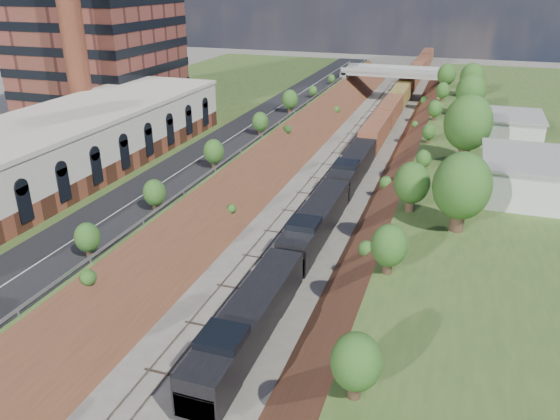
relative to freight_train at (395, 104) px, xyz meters
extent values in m
cube|color=#375623|center=(-35.60, -44.78, -0.16)|extent=(44.00, 180.00, 5.00)
cube|color=brown|center=(-13.60, -44.78, -2.66)|extent=(10.00, 180.00, 10.00)
cube|color=brown|center=(8.40, -44.78, -2.66)|extent=(10.00, 180.00, 10.00)
cube|color=gray|center=(-5.20, -44.78, -2.57)|extent=(1.58, 180.00, 0.18)
cube|color=gray|center=(0.00, -44.78, -2.57)|extent=(1.58, 180.00, 0.18)
cube|color=black|center=(-18.10, -44.78, 2.39)|extent=(8.00, 180.00, 0.10)
cube|color=#99999E|center=(-14.00, -44.78, 2.89)|extent=(0.06, 171.00, 0.30)
cube|color=brown|center=(-30.60, -66.78, 3.44)|extent=(14.00, 62.00, 2.20)
cube|color=#BEB3A3|center=(-30.60, -66.78, 6.69)|extent=(14.00, 62.00, 4.30)
cube|color=#BEB3A3|center=(-30.60, -66.78, 9.09)|extent=(14.30, 62.30, 0.50)
cube|color=gray|center=(-14.10, 17.22, 0.44)|extent=(1.50, 8.00, 6.20)
cube|color=gray|center=(8.90, 17.22, 0.44)|extent=(1.50, 8.00, 6.20)
cube|color=gray|center=(-2.60, 17.22, 3.54)|extent=(24.00, 8.00, 1.00)
cube|color=gray|center=(-2.60, 13.22, 4.34)|extent=(24.00, 0.30, 0.80)
cube|color=gray|center=(-2.60, 21.22, 4.34)|extent=(24.00, 0.30, 0.80)
cube|color=silver|center=(20.90, -52.78, 4.34)|extent=(9.00, 12.00, 4.00)
cube|color=silver|center=(20.40, -30.78, 4.14)|extent=(8.00, 10.00, 3.60)
cylinder|color=#473323|center=(14.40, -64.78, 3.65)|extent=(1.30, 1.30, 2.62)
ellipsoid|color=#2A571F|center=(14.40, -64.78, 6.80)|extent=(5.25, 5.25, 6.30)
cylinder|color=#473323|center=(-14.40, -84.78, 2.95)|extent=(0.66, 0.66, 1.22)
ellipsoid|color=#2A571F|center=(-14.40, -84.78, 4.42)|extent=(2.45, 2.45, 2.94)
cube|color=black|center=(0.00, -87.46, -2.21)|extent=(2.40, 4.00, 0.90)
cube|color=black|center=(0.00, -81.12, -0.23)|extent=(3.11, 18.67, 3.06)
cube|color=black|center=(0.00, -88.96, -0.86)|extent=(2.86, 3.00, 1.80)
cube|color=silver|center=(0.00, -88.96, 0.14)|extent=(2.86, 3.00, 0.15)
cube|color=black|center=(0.00, -85.96, 1.44)|extent=(3.05, 3.10, 0.90)
cube|color=black|center=(0.00, -61.45, -0.23)|extent=(3.11, 18.67, 3.06)
cube|color=black|center=(0.00, -41.78, -0.23)|extent=(3.11, 18.67, 3.06)
cube|color=brown|center=(0.00, 26.52, 0.11)|extent=(3.11, 115.92, 3.73)
camera|label=1|loc=(13.67, -113.82, 24.25)|focal=35.00mm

